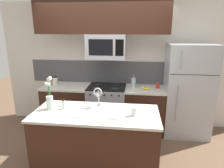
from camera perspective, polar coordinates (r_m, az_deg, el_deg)
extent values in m
plane|color=brown|center=(3.64, -3.57, -18.99)|extent=(10.00, 10.00, 0.00)
cube|color=silver|center=(4.29, 3.19, 5.43)|extent=(5.20, 0.10, 2.60)
cube|color=#4C4C51|center=(4.29, -0.90, 3.42)|extent=(3.41, 0.01, 0.48)
cube|color=#381E14|center=(4.40, -12.54, -6.38)|extent=(0.94, 0.62, 0.88)
cube|color=beige|center=(4.25, -12.91, -0.70)|extent=(0.97, 0.65, 0.03)
cube|color=#381E14|center=(4.17, 9.12, -7.48)|extent=(0.77, 0.62, 0.88)
cube|color=beige|center=(4.01, 9.40, -1.50)|extent=(0.80, 0.65, 0.03)
cube|color=#A8AAAF|center=(4.20, -1.46, -6.85)|extent=(0.76, 0.62, 0.91)
cube|color=black|center=(4.04, -1.50, -0.81)|extent=(0.76, 0.62, 0.01)
cylinder|color=black|center=(3.94, -4.42, -1.14)|extent=(0.15, 0.15, 0.01)
cylinder|color=black|center=(3.89, 0.87, -1.34)|extent=(0.15, 0.15, 0.01)
cylinder|color=black|center=(4.20, -3.70, -0.06)|extent=(0.15, 0.15, 0.01)
cylinder|color=black|center=(4.15, 1.27, -0.23)|extent=(0.15, 0.15, 0.01)
cylinder|color=black|center=(3.81, -6.29, -3.01)|extent=(0.03, 0.02, 0.03)
cylinder|color=black|center=(3.78, -4.27, -3.10)|extent=(0.03, 0.02, 0.03)
cylinder|color=black|center=(3.76, -2.21, -3.19)|extent=(0.03, 0.02, 0.03)
cylinder|color=black|center=(3.74, -0.14, -3.27)|extent=(0.03, 0.02, 0.03)
cylinder|color=black|center=(3.72, 1.95, -3.35)|extent=(0.03, 0.02, 0.03)
cube|color=#A8AAAF|center=(3.87, -1.63, 10.66)|extent=(0.74, 0.40, 0.46)
cube|color=black|center=(3.68, -3.27, 10.37)|extent=(0.45, 0.00, 0.29)
cube|color=black|center=(3.64, 2.14, 10.32)|extent=(0.15, 0.00, 0.29)
cube|color=#381E14|center=(3.84, -3.06, 18.52)|extent=(2.47, 0.34, 0.60)
cube|color=#A8AAAF|center=(4.15, 20.71, -1.71)|extent=(0.86, 0.72, 1.79)
cube|color=black|center=(3.71, 22.56, 2.42)|extent=(0.82, 0.00, 0.01)
cylinder|color=#99999E|center=(3.59, 19.08, 6.43)|extent=(0.01, 0.01, 0.32)
cylinder|color=#99999E|center=(3.79, 18.01, -5.39)|extent=(0.01, 0.01, 0.68)
cylinder|color=silver|center=(4.36, -17.61, 0.63)|extent=(0.09, 0.09, 0.15)
cylinder|color=black|center=(4.34, -17.70, 1.71)|extent=(0.09, 0.09, 0.02)
cylinder|color=silver|center=(4.32, -15.96, 0.76)|extent=(0.11, 0.11, 0.17)
cylinder|color=black|center=(4.30, -16.06, 1.97)|extent=(0.11, 0.11, 0.02)
ellipsoid|color=yellow|center=(3.94, 9.35, -1.24)|extent=(0.17, 0.10, 0.05)
ellipsoid|color=yellow|center=(3.95, 9.43, -1.18)|extent=(0.18, 0.05, 0.07)
ellipsoid|color=yellow|center=(3.94, 9.50, -1.25)|extent=(0.18, 0.06, 0.06)
ellipsoid|color=yellow|center=(3.95, 9.58, -1.18)|extent=(0.17, 0.10, 0.06)
cylinder|color=brown|center=(3.93, 9.48, -0.81)|extent=(0.02, 0.02, 0.03)
cylinder|color=silver|center=(4.03, 6.15, 0.32)|extent=(0.09, 0.09, 0.18)
cylinder|color=#A3A3AA|center=(4.01, 6.19, 1.69)|extent=(0.08, 0.08, 0.02)
cylinder|color=#A3A3AA|center=(4.00, 6.21, 2.18)|extent=(0.01, 0.01, 0.05)
sphere|color=#A3A3AA|center=(3.99, 6.22, 2.64)|extent=(0.02, 0.02, 0.02)
cylinder|color=#B22D23|center=(4.06, 12.92, -0.42)|extent=(0.08, 0.08, 0.11)
cube|color=#381E14|center=(3.10, -4.46, -16.05)|extent=(1.77, 0.76, 0.88)
cube|color=beige|center=(2.89, -4.66, -8.37)|extent=(1.80, 0.79, 0.03)
cube|color=#ADAFB5|center=(2.88, -4.74, -7.98)|extent=(0.76, 0.42, 0.01)
cube|color=#ADAFB5|center=(2.95, -8.07, -9.16)|extent=(0.30, 0.32, 0.15)
cube|color=#ADAFB5|center=(2.89, -1.25, -9.61)|extent=(0.30, 0.32, 0.15)
cylinder|color=#B7BABF|center=(3.10, -3.82, -6.03)|extent=(0.04, 0.04, 0.02)
cylinder|color=#B7BABF|center=(3.06, -3.86, -3.95)|extent=(0.02, 0.02, 0.22)
torus|color=#B7BABF|center=(2.98, -4.10, -2.31)|extent=(0.13, 0.02, 0.13)
cylinder|color=#B7BABF|center=(2.93, -4.29, -3.20)|extent=(0.02, 0.02, 0.06)
cube|color=#B7BABF|center=(3.09, -3.19, -5.63)|extent=(0.07, 0.01, 0.01)
cylinder|color=beige|center=(3.04, -13.68, -5.82)|extent=(0.05, 0.05, 0.13)
cylinder|color=black|center=(3.02, -13.77, -4.46)|extent=(0.02, 0.02, 0.02)
cube|color=black|center=(3.00, -13.51, -4.16)|extent=(0.03, 0.01, 0.01)
cylinder|color=silver|center=(2.76, 6.29, -7.80)|extent=(0.08, 0.08, 0.13)
cylinder|color=silver|center=(3.08, -17.32, -5.11)|extent=(0.10, 0.10, 0.20)
cylinder|color=silver|center=(3.11, -17.22, -6.22)|extent=(0.09, 0.09, 0.06)
cylinder|color=#386B2D|center=(3.02, -17.46, -3.02)|extent=(0.03, 0.04, 0.33)
sphere|color=white|center=(2.95, -17.67, -0.10)|extent=(0.05, 0.05, 0.05)
cylinder|color=#386B2D|center=(3.03, -17.82, -2.92)|extent=(0.03, 0.04, 0.34)
sphere|color=white|center=(2.97, -18.41, 0.09)|extent=(0.04, 0.04, 0.04)
cylinder|color=#386B2D|center=(3.07, -17.47, -2.26)|extent=(0.03, 0.08, 0.37)
sphere|color=white|center=(3.05, -17.67, 1.34)|extent=(0.05, 0.05, 0.05)
cylinder|color=#386B2D|center=(3.04, -17.29, -2.19)|extent=(0.03, 0.03, 0.40)
sphere|color=white|center=(2.99, -17.32, 1.55)|extent=(0.06, 0.06, 0.06)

